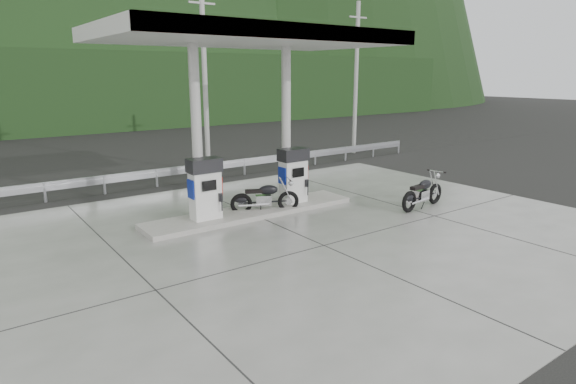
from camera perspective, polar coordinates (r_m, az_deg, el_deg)
ground at (r=13.27m, az=1.49°, el=-5.22°), size 160.00×160.00×0.00m
forecourt_apron at (r=13.27m, az=1.49°, el=-5.18°), size 18.00×14.00×0.02m
pump_island at (r=15.21m, az=-4.24°, el=-2.37°), size 7.00×1.40×0.15m
gas_pump_left at (r=14.22m, az=-9.80°, el=0.37°), size 0.95×0.55×1.80m
gas_pump_right at (r=15.84m, az=0.63°, el=1.96°), size 0.95×0.55×1.80m
canopy_column_left at (r=14.29m, az=-10.78°, el=6.92°), size 0.30×0.30×5.00m
canopy_column_right at (r=15.91m, az=-0.22°, el=7.85°), size 0.30×0.30×5.00m
canopy_roof at (r=14.64m, az=-4.62°, el=17.87°), size 8.50×5.00×0.40m
guardrail at (r=19.84m, az=-12.68°, el=3.00°), size 26.00×0.16×1.42m
road at (r=23.18m, az=-16.05°, el=2.55°), size 60.00×7.00×0.01m
utility_pole_b at (r=21.71m, az=-9.82°, el=12.79°), size 0.22×0.22×8.00m
utility_pole_c at (r=26.94m, az=8.06°, el=13.03°), size 0.22×0.22×8.00m
tree_band at (r=40.69m, az=-25.56°, el=10.68°), size 80.00×6.00×6.00m
forested_hills at (r=70.50m, az=-29.99°, el=8.54°), size 100.00×40.00×140.00m
motorcycle_left at (r=15.24m, az=-2.74°, el=-0.72°), size 2.14×1.43×0.97m
motorcycle_right at (r=16.42m, az=15.68°, el=-0.11°), size 2.17×0.92×1.00m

